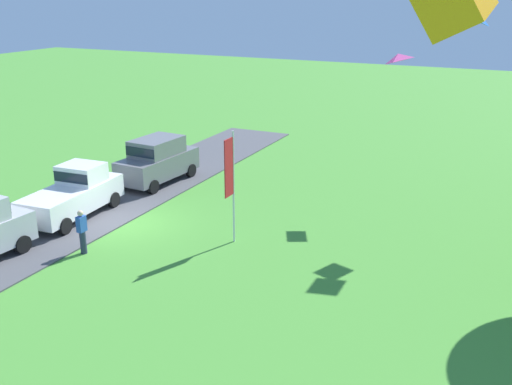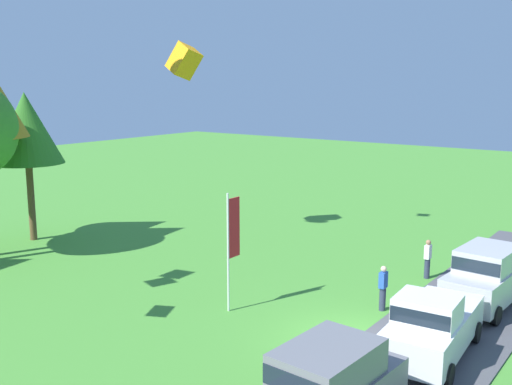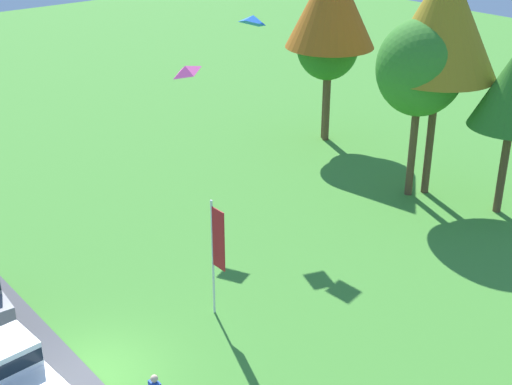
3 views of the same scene
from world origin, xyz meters
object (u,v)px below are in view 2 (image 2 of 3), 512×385
object	(u,v)px
car_suv_near_entrance	(487,274)
person_watching_sky	(428,259)
tree_center_back	(26,129)
kite_box_topmost	(184,61)
car_pickup_mid_row	(432,325)
person_on_lawn	(383,288)
flag_banner	(232,236)

from	to	relation	value
car_suv_near_entrance	person_watching_sky	size ratio (longest dim) A/B	2.76
tree_center_back	kite_box_topmost	distance (m)	8.97
car_pickup_mid_row	car_suv_near_entrance	bearing A→B (deg)	-1.41
person_on_lawn	flag_banner	bearing A→B (deg)	124.64
car_suv_near_entrance	tree_center_back	xyz separation A→B (m)	(-4.12, 22.41, 4.65)
person_watching_sky	flag_banner	distance (m)	9.19
car_suv_near_entrance	kite_box_topmost	xyz separation A→B (m)	(0.84, 15.79, 8.10)
tree_center_back	car_pickup_mid_row	bearing A→B (deg)	-93.28
tree_center_back	flag_banner	xyz separation A→B (m)	(-1.58, -14.84, -3.13)
person_on_lawn	tree_center_back	world-z (taller)	tree_center_back
car_pickup_mid_row	person_watching_sky	distance (m)	7.96
car_suv_near_entrance	person_watching_sky	distance (m)	3.64
person_on_lawn	kite_box_topmost	size ratio (longest dim) A/B	1.15
person_watching_sky	flag_banner	xyz separation A→B (m)	(-7.73, 4.58, 1.93)
car_pickup_mid_row	tree_center_back	size ratio (longest dim) A/B	0.65
person_on_lawn	car_suv_near_entrance	bearing A→B (deg)	-49.80
person_on_lawn	flag_banner	distance (m)	5.89
person_watching_sky	tree_center_back	xyz separation A→B (m)	(-6.15, 19.42, 5.06)
car_pickup_mid_row	person_on_lawn	size ratio (longest dim) A/B	2.99
tree_center_back	kite_box_topmost	world-z (taller)	kite_box_topmost
person_on_lawn	person_watching_sky	size ratio (longest dim) A/B	1.00
person_watching_sky	tree_center_back	size ratio (longest dim) A/B	0.22
car_pickup_mid_row	tree_center_back	distance (m)	22.84
person_on_lawn	tree_center_back	size ratio (longest dim) A/B	0.22
flag_banner	kite_box_topmost	distance (m)	12.39
car_pickup_mid_row	flag_banner	world-z (taller)	flag_banner
tree_center_back	flag_banner	world-z (taller)	tree_center_back
person_on_lawn	kite_box_topmost	world-z (taller)	kite_box_topmost
car_pickup_mid_row	person_on_lawn	bearing A→B (deg)	45.08
car_suv_near_entrance	flag_banner	bearing A→B (deg)	126.95
person_on_lawn	person_watching_sky	distance (m)	4.56
person_on_lawn	person_watching_sky	world-z (taller)	same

